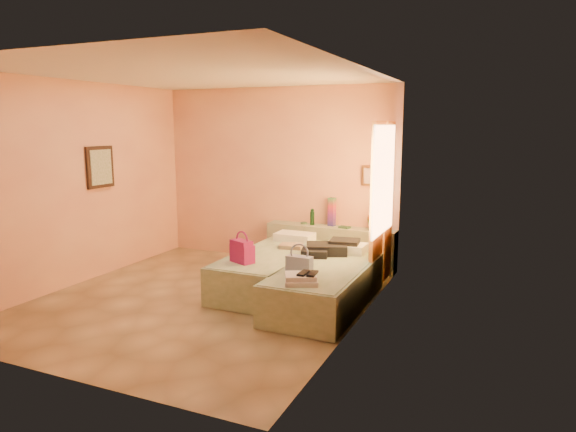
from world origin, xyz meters
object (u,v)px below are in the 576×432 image
Objects in this scene: headboard_ledge at (330,247)px; blue_handbag at (299,264)px; towel_stack at (301,279)px; green_book at (345,227)px; bed_right at (325,287)px; flower_vase at (373,221)px; magenta_handbag at (242,251)px; bed_left at (272,271)px; water_bottle at (312,217)px.

headboard_ledge is 2.09m from blue_handbag.
headboard_ledge is 2.50m from towel_stack.
green_book is (0.24, -0.04, 0.34)m from headboard_ledge.
flower_vase reaches higher than bed_right.
magenta_handbag reaches higher than towel_stack.
bed_right is at bearing -21.57° from bed_left.
water_bottle reaches higher than blue_handbag.
magenta_handbag is at bearing 152.89° from towel_stack.
bed_left is at bearing 158.43° from bed_right.
headboard_ledge reaches higher than bed_left.
bed_left is 1.77m from flower_vase.
flower_vase is (0.16, 1.67, 0.54)m from bed_right.
green_book is 2.02m from magenta_handbag.
towel_stack is (0.27, -2.40, -0.11)m from green_book.
water_bottle reaches higher than bed_right.
water_bottle is 0.70× the size of towel_stack.
flower_vase is at bearing 81.20° from magenta_handbag.
blue_handbag is (-0.20, -0.35, 0.35)m from bed_right.
headboard_ledge is 0.42m from green_book.
magenta_handbag reaches higher than blue_handbag.
magenta_handbag is at bearing -104.70° from headboard_ledge.
water_bottle is 2.16m from blue_handbag.
flower_vase is (0.99, -0.03, 0.02)m from water_bottle.
towel_stack is at bearing -62.12° from blue_handbag.
magenta_handbag is 0.84m from blue_handbag.
magenta_handbag is at bearing -100.56° from green_book.
water_bottle is 0.84× the size of flower_vase.
headboard_ledge is at bearing 101.74° from towel_stack.
headboard_ledge is 1.39m from bed_left.
headboard_ledge is at bearing 74.56° from bed_left.
headboard_ledge is at bearing 107.35° from bed_right.
bed_left is at bearing -92.91° from water_bottle.
blue_handbag reaches higher than headboard_ledge.
bed_left is (-0.38, -1.34, -0.08)m from headboard_ledge.
magenta_handbag is 0.87× the size of towel_stack.
green_book is 2.02m from blue_handbag.
magenta_handbag is (-1.03, -0.22, 0.39)m from bed_right.
bed_right is at bearing -63.99° from water_bottle.
green_book is at bearing -178.36° from flower_vase.
water_bottle is 0.56m from green_book.
magenta_handbag is at bearing -102.34° from bed_left.
green_book is at bearing 94.88° from blue_handbag.
flower_vase is (1.06, 1.32, 0.54)m from bed_left.
bed_left is 0.71m from magenta_handbag.
headboard_ledge is 2.01m from magenta_handbag.
flower_vase is at bearing 82.46° from blue_handbag.
headboard_ledge is at bearing -178.12° from green_book.
green_book is 0.53× the size of blue_handbag.
green_book is at bearing 91.69° from magenta_handbag.
towel_stack is (0.88, -1.10, 0.30)m from bed_left.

